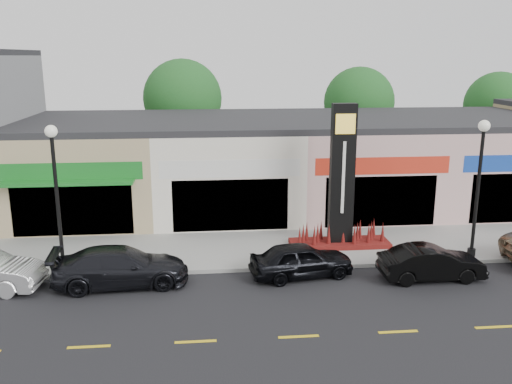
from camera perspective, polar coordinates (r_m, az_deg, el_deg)
ground at (r=19.08m, az=2.94°, el=-10.60°), size 120.00×120.00×0.00m
sidewalk at (r=23.04m, az=1.37°, el=-5.93°), size 52.00×4.30×0.15m
curb at (r=20.96m, az=2.10°, el=-8.03°), size 52.00×0.20×0.15m
shop_beige at (r=29.73m, az=-16.82°, el=2.71°), size 7.00×10.85×4.80m
shop_cream at (r=29.17m, az=-3.20°, el=3.08°), size 7.00×10.01×4.80m
shop_pink_w at (r=30.26m, az=10.19°, el=3.28°), size 7.00×10.01×4.80m
shop_pink_e at (r=32.83m, az=22.06°, el=3.31°), size 7.00×10.01×4.80m
tree_rear_west at (r=36.77m, az=-7.74°, el=9.71°), size 5.20×5.20×7.83m
tree_rear_mid at (r=38.27m, az=10.78°, el=9.25°), size 4.80×4.80×7.29m
tree_rear_east at (r=42.17m, az=24.08°, el=8.37°), size 4.60×4.60×6.94m
lamp_west_near at (r=20.86m, az=-20.31°, el=0.77°), size 0.44×0.44×5.47m
lamp_east_near at (r=22.77m, az=22.44°, el=1.64°), size 0.44×0.44×5.47m
pylon_sign at (r=22.78m, az=8.96°, el=-0.54°), size 4.20×1.30×6.00m
car_dark_sedan at (r=20.04m, az=-14.07°, el=-7.63°), size 2.25×4.89×1.39m
car_black_sedan at (r=20.25m, az=4.80°, el=-7.13°), size 2.16×4.02×1.30m
car_black_conv at (r=20.97m, az=17.99°, el=-7.12°), size 1.37×3.82×1.25m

